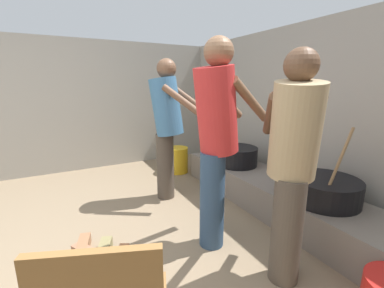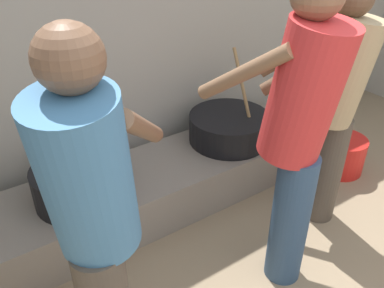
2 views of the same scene
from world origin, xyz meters
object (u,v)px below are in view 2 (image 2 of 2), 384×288
(cook_in_red_shirt, at_px, (298,127))
(cook_in_blue_shirt, at_px, (94,216))
(cooking_pot_secondary, at_px, (77,183))
(cooking_pot_main, at_px, (229,127))
(cook_in_tan_shirt, at_px, (335,98))
(bucket_red_plastic, at_px, (341,154))

(cook_in_red_shirt, bearing_deg, cook_in_blue_shirt, 179.67)
(cooking_pot_secondary, distance_m, cook_in_blue_shirt, 0.99)
(cooking_pot_secondary, xyz_separation_m, cook_in_red_shirt, (0.83, -0.86, 0.51))
(cooking_pot_main, xyz_separation_m, cook_in_tan_shirt, (0.21, -0.68, 0.44))
(cooking_pot_main, bearing_deg, cooking_pot_secondary, -177.88)
(cooking_pot_secondary, xyz_separation_m, cook_in_tan_shirt, (1.38, -0.64, 0.43))
(cook_in_red_shirt, height_order, cook_in_blue_shirt, cook_in_red_shirt)
(cook_in_blue_shirt, bearing_deg, bucket_red_plastic, 12.22)
(cook_in_tan_shirt, xyz_separation_m, bucket_red_plastic, (0.58, 0.25, -0.73))
(cook_in_tan_shirt, distance_m, bucket_red_plastic, 0.97)
(cook_in_blue_shirt, distance_m, cook_in_tan_shirt, 1.57)
(cooking_pot_main, height_order, cooking_pot_secondary, cooking_pot_main)
(cook_in_tan_shirt, bearing_deg, cooking_pot_main, 107.17)
(cook_in_blue_shirt, bearing_deg, cook_in_red_shirt, -0.33)
(cook_in_red_shirt, height_order, cook_in_tan_shirt, cook_in_red_shirt)
(cooking_pot_main, relative_size, cook_in_red_shirt, 0.40)
(cook_in_blue_shirt, xyz_separation_m, bucket_red_plastic, (2.14, 0.46, -0.76))
(cooking_pot_main, relative_size, cook_in_tan_shirt, 0.43)
(cook_in_blue_shirt, height_order, cook_in_tan_shirt, cook_in_blue_shirt)
(cooking_pot_main, xyz_separation_m, cooking_pot_secondary, (-1.17, -0.04, 0.01))
(cook_in_red_shirt, relative_size, cook_in_tan_shirt, 1.08)
(cook_in_red_shirt, height_order, bucket_red_plastic, cook_in_red_shirt)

